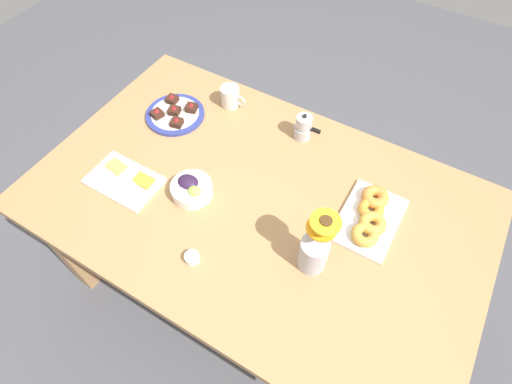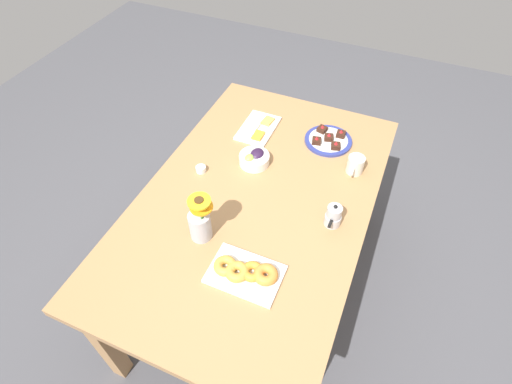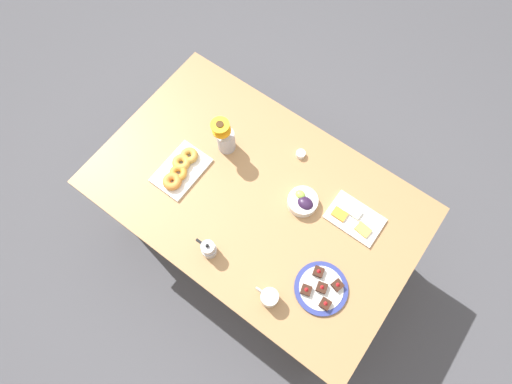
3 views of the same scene
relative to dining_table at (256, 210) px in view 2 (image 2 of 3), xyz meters
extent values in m
plane|color=#4C4C51|center=(0.00, 0.00, -0.65)|extent=(6.00, 6.00, 0.00)
cube|color=#A87A4C|center=(0.00, 0.00, 0.07)|extent=(1.60, 1.00, 0.04)
cube|color=#A87A4C|center=(-0.72, -0.42, -0.30)|extent=(0.07, 0.07, 0.70)
cube|color=#A87A4C|center=(0.72, -0.42, -0.30)|extent=(0.07, 0.07, 0.70)
cube|color=#A87A4C|center=(-0.72, 0.42, -0.30)|extent=(0.07, 0.07, 0.70)
cylinder|color=beige|center=(-0.34, 0.37, 0.13)|extent=(0.08, 0.08, 0.09)
cylinder|color=brown|center=(-0.34, 0.37, 0.17)|extent=(0.07, 0.07, 0.00)
torus|color=beige|center=(-0.29, 0.37, 0.13)|extent=(0.05, 0.01, 0.05)
cylinder|color=white|center=(-0.21, -0.10, 0.11)|extent=(0.15, 0.15, 0.05)
ellipsoid|color=#2D1938|center=(-0.22, -0.09, 0.13)|extent=(0.08, 0.07, 0.04)
ellipsoid|color=#9EC14C|center=(-0.18, -0.11, 0.13)|extent=(0.05, 0.04, 0.04)
cube|color=white|center=(-0.45, -0.18, 0.09)|extent=(0.26, 0.17, 0.01)
cube|color=#EFB74C|center=(-0.51, -0.15, 0.11)|extent=(0.08, 0.06, 0.01)
cube|color=white|center=(-0.43, -0.20, 0.11)|extent=(0.07, 0.05, 0.02)
cube|color=orange|center=(-0.38, -0.15, 0.11)|extent=(0.07, 0.05, 0.01)
cube|color=white|center=(0.38, 0.12, 0.09)|extent=(0.19, 0.28, 0.01)
torus|color=gold|center=(0.39, 0.04, 0.12)|extent=(0.12, 0.12, 0.03)
torus|color=gold|center=(0.40, 0.09, 0.12)|extent=(0.12, 0.12, 0.04)
torus|color=orange|center=(0.37, 0.14, 0.12)|extent=(0.10, 0.10, 0.03)
torus|color=orange|center=(0.37, 0.20, 0.12)|extent=(0.10, 0.10, 0.04)
cylinder|color=white|center=(-0.05, -0.31, 0.10)|extent=(0.05, 0.05, 0.03)
cylinder|color=#C68923|center=(-0.05, -0.31, 0.11)|extent=(0.04, 0.04, 0.01)
cylinder|color=navy|center=(-0.50, 0.19, 0.09)|extent=(0.24, 0.24, 0.01)
cylinder|color=white|center=(-0.50, 0.19, 0.09)|extent=(0.20, 0.20, 0.01)
cube|color=#381E14|center=(-0.55, 0.24, 0.11)|extent=(0.05, 0.05, 0.02)
cone|color=red|center=(-0.55, 0.24, 0.13)|extent=(0.02, 0.02, 0.01)
cube|color=#381E14|center=(-0.45, 0.24, 0.11)|extent=(0.05, 0.05, 0.02)
cone|color=red|center=(-0.45, 0.24, 0.13)|extent=(0.02, 0.02, 0.01)
cube|color=#381E14|center=(-0.55, 0.14, 0.11)|extent=(0.05, 0.05, 0.02)
cone|color=red|center=(-0.55, 0.14, 0.13)|extent=(0.02, 0.02, 0.01)
cube|color=#381E14|center=(-0.45, 0.14, 0.11)|extent=(0.05, 0.05, 0.02)
cone|color=red|center=(-0.45, 0.14, 0.13)|extent=(0.02, 0.02, 0.01)
cube|color=#381E14|center=(-0.50, 0.19, 0.11)|extent=(0.05, 0.05, 0.02)
cone|color=red|center=(-0.50, 0.19, 0.13)|extent=(0.02, 0.02, 0.01)
cylinder|color=#B2B2BC|center=(0.28, -0.13, 0.15)|extent=(0.09, 0.09, 0.13)
cylinder|color=#3D702D|center=(0.29, -0.11, 0.26)|extent=(0.01, 0.01, 0.10)
cylinder|color=yellow|center=(0.29, -0.11, 0.32)|extent=(0.09, 0.09, 0.01)
cylinder|color=#472D14|center=(0.29, -0.11, 0.32)|extent=(0.04, 0.04, 0.01)
cylinder|color=#3D702D|center=(0.28, -0.11, 0.24)|extent=(0.01, 0.01, 0.06)
cylinder|color=orange|center=(0.28, -0.11, 0.28)|extent=(0.09, 0.09, 0.01)
cylinder|color=#472D14|center=(0.28, -0.11, 0.28)|extent=(0.04, 0.04, 0.01)
cylinder|color=#B7B7BC|center=(0.01, 0.35, 0.11)|extent=(0.07, 0.07, 0.05)
cylinder|color=#B7B7BC|center=(0.01, 0.35, 0.14)|extent=(0.05, 0.05, 0.01)
cylinder|color=#B7B7BC|center=(0.01, 0.35, 0.17)|extent=(0.06, 0.06, 0.04)
sphere|color=black|center=(0.01, 0.35, 0.20)|extent=(0.02, 0.02, 0.02)
cube|color=black|center=(0.06, 0.35, 0.15)|extent=(0.04, 0.01, 0.01)
camera|label=1|loc=(0.41, -0.69, 1.26)|focal=28.00mm
camera|label=2|loc=(1.09, 0.47, 1.44)|focal=28.00mm
camera|label=3|loc=(-0.42, 0.57, 1.91)|focal=28.00mm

